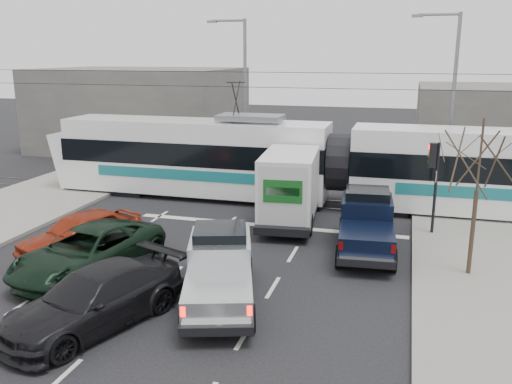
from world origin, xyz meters
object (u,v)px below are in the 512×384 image
(dark_car, at_px, (95,299))
(red_car, at_px, (81,233))
(street_lamp_far, at_px, (242,87))
(green_car, at_px, (89,251))
(traffic_signal, at_px, (434,168))
(bare_tree, at_px, (480,162))
(box_truck, at_px, (291,187))
(street_lamp_near, at_px, (450,93))
(tram, at_px, (339,164))
(navy_pickup, at_px, (366,223))
(silver_pickup, at_px, (220,267))

(dark_car, bearing_deg, red_car, 147.51)
(street_lamp_far, distance_m, green_car, 17.09)
(red_car, height_order, dark_car, red_car)
(traffic_signal, xyz_separation_m, dark_car, (-8.73, -10.09, -1.98))
(red_car, bearing_deg, bare_tree, 30.38)
(street_lamp_far, bearing_deg, traffic_signal, -41.72)
(traffic_signal, height_order, box_truck, traffic_signal)
(bare_tree, xyz_separation_m, traffic_signal, (-1.13, 4.00, -1.05))
(bare_tree, relative_size, street_lamp_near, 0.56)
(street_lamp_near, bearing_deg, tram, -140.41)
(street_lamp_near, bearing_deg, bare_tree, -88.58)
(street_lamp_far, xyz_separation_m, green_car, (-0.20, -16.53, -4.34))
(traffic_signal, distance_m, box_truck, 5.82)
(street_lamp_near, distance_m, dark_car, 20.50)
(tram, distance_m, navy_pickup, 6.13)
(traffic_signal, relative_size, street_lamp_near, 0.40)
(box_truck, relative_size, green_car, 1.14)
(street_lamp_near, distance_m, box_truck, 10.34)
(box_truck, height_order, red_car, box_truck)
(bare_tree, distance_m, box_truck, 8.38)
(traffic_signal, relative_size, dark_car, 0.69)
(box_truck, bearing_deg, street_lamp_near, 42.63)
(box_truck, height_order, dark_car, box_truck)
(red_car, bearing_deg, street_lamp_near, 68.93)
(traffic_signal, bearing_deg, bare_tree, -74.24)
(bare_tree, distance_m, street_lamp_far, 17.97)
(tram, distance_m, red_car, 12.13)
(street_lamp_near, height_order, green_car, street_lamp_near)
(bare_tree, relative_size, silver_pickup, 0.88)
(navy_pickup, distance_m, green_car, 9.77)
(tram, distance_m, box_truck, 3.55)
(bare_tree, height_order, street_lamp_far, street_lamp_far)
(navy_pickup, xyz_separation_m, dark_car, (-6.44, -7.75, -0.30))
(silver_pickup, xyz_separation_m, red_car, (-6.01, 2.06, -0.19))
(silver_pickup, bearing_deg, tram, 61.90)
(street_lamp_near, height_order, tram, street_lamp_near)
(bare_tree, height_order, street_lamp_near, street_lamp_near)
(bare_tree, relative_size, box_truck, 0.79)
(street_lamp_near, bearing_deg, street_lamp_far, 170.13)
(street_lamp_far, height_order, box_truck, street_lamp_far)
(tram, height_order, red_car, tram)
(tram, bearing_deg, red_car, -132.19)
(red_car, bearing_deg, green_car, -25.94)
(street_lamp_far, distance_m, tram, 9.47)
(box_truck, distance_m, navy_pickup, 4.34)
(street_lamp_near, bearing_deg, silver_pickup, -114.75)
(bare_tree, xyz_separation_m, navy_pickup, (-3.42, 1.66, -2.73))
(traffic_signal, bearing_deg, street_lamp_far, 138.28)
(street_lamp_near, height_order, box_truck, street_lamp_near)
(red_car, relative_size, dark_car, 0.88)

